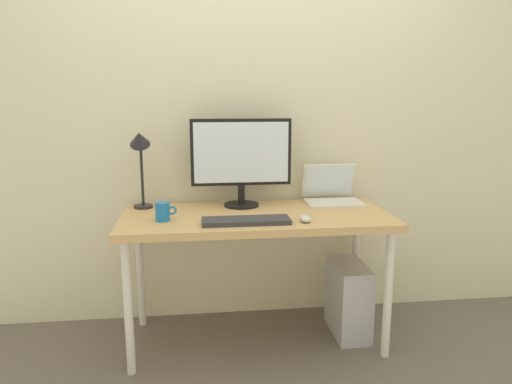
% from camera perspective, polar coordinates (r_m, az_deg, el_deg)
% --- Properties ---
extents(ground_plane, '(6.00, 6.00, 0.00)m').
position_cam_1_polar(ground_plane, '(2.86, 0.00, -16.99)').
color(ground_plane, '#665B51').
extents(back_wall, '(4.40, 0.04, 2.60)m').
position_cam_1_polar(back_wall, '(2.90, -0.95, 10.19)').
color(back_wall, beige).
rests_on(back_wall, ground_plane).
extents(desk, '(1.44, 0.65, 0.73)m').
position_cam_1_polar(desk, '(2.61, 0.00, -4.01)').
color(desk, tan).
rests_on(desk, ground_plane).
extents(monitor, '(0.57, 0.20, 0.50)m').
position_cam_1_polar(monitor, '(2.72, -1.77, 4.16)').
color(monitor, black).
rests_on(monitor, desk).
extents(laptop, '(0.32, 0.28, 0.22)m').
position_cam_1_polar(laptop, '(2.88, 8.95, -0.16)').
color(laptop, silver).
rests_on(laptop, desk).
extents(desk_lamp, '(0.11, 0.16, 0.46)m').
position_cam_1_polar(desk_lamp, '(2.73, -13.56, 4.75)').
color(desk_lamp, '#232328').
rests_on(desk_lamp, desk).
extents(keyboard, '(0.44, 0.14, 0.02)m').
position_cam_1_polar(keyboard, '(2.41, -1.19, -3.43)').
color(keyboard, '#333338').
rests_on(keyboard, desk).
extents(mouse, '(0.06, 0.09, 0.03)m').
position_cam_1_polar(mouse, '(2.44, 5.88, -3.15)').
color(mouse, silver).
rests_on(mouse, desk).
extents(coffee_mug, '(0.11, 0.07, 0.10)m').
position_cam_1_polar(coffee_mug, '(2.49, -10.98, -2.29)').
color(coffee_mug, '#1E72BF').
rests_on(coffee_mug, desk).
extents(computer_tower, '(0.18, 0.36, 0.42)m').
position_cam_1_polar(computer_tower, '(2.89, 10.89, -12.32)').
color(computer_tower, '#B2B2B7').
rests_on(computer_tower, ground_plane).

